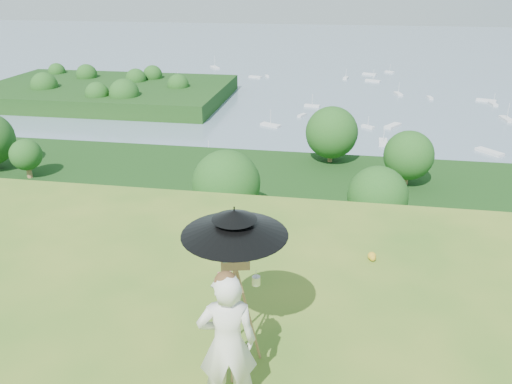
# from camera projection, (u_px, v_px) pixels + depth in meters

# --- Properties ---
(forest_slope) EXTENTS (140.00, 56.00, 22.00)m
(forest_slope) POSITION_uv_depth(u_px,v_px,m) (297.00, 357.00, 47.29)
(forest_slope) COLOR black
(forest_slope) RESTS_ON bay_water
(shoreline_tier) EXTENTS (170.00, 28.00, 8.00)m
(shoreline_tier) POSITION_uv_depth(u_px,v_px,m) (316.00, 229.00, 86.29)
(shoreline_tier) COLOR slate
(shoreline_tier) RESTS_ON bay_water
(bay_water) EXTENTS (700.00, 700.00, 0.00)m
(bay_water) POSITION_uv_depth(u_px,v_px,m) (335.00, 65.00, 234.94)
(bay_water) COLOR slate
(bay_water) RESTS_ON ground
(peninsula) EXTENTS (90.00, 60.00, 12.00)m
(peninsula) POSITION_uv_depth(u_px,v_px,m) (106.00, 85.00, 167.27)
(peninsula) COLOR black
(peninsula) RESTS_ON bay_water
(slope_trees) EXTENTS (110.00, 50.00, 6.00)m
(slope_trees) POSITION_uv_depth(u_px,v_px,m) (302.00, 226.00, 41.74)
(slope_trees) COLOR #185019
(slope_trees) RESTS_ON forest_slope
(harbor_town) EXTENTS (110.00, 22.00, 5.00)m
(harbor_town) POSITION_uv_depth(u_px,v_px,m) (318.00, 195.00, 83.71)
(harbor_town) COLOR silver
(harbor_town) RESTS_ON shoreline_tier
(moored_boats) EXTENTS (140.00, 140.00, 0.70)m
(moored_boats) POSITION_uv_depth(u_px,v_px,m) (293.00, 101.00, 165.13)
(moored_boats) COLOR silver
(moored_boats) RESTS_ON bay_water
(painter) EXTENTS (0.67, 0.52, 1.62)m
(painter) POSITION_uv_depth(u_px,v_px,m) (227.00, 344.00, 4.94)
(painter) COLOR silver
(painter) RESTS_ON ground
(field_easel) EXTENTS (0.74, 0.74, 1.62)m
(field_easel) POSITION_uv_depth(u_px,v_px,m) (236.00, 306.00, 5.50)
(field_easel) COLOR #A36944
(field_easel) RESTS_ON ground
(sun_umbrella) EXTENTS (1.40, 1.40, 0.68)m
(sun_umbrella) POSITION_uv_depth(u_px,v_px,m) (235.00, 236.00, 5.19)
(sun_umbrella) COLOR black
(sun_umbrella) RESTS_ON field_easel
(painter_cap) EXTENTS (0.28, 0.31, 0.10)m
(painter_cap) POSITION_uv_depth(u_px,v_px,m) (225.00, 278.00, 4.64)
(painter_cap) COLOR #D57775
(painter_cap) RESTS_ON painter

